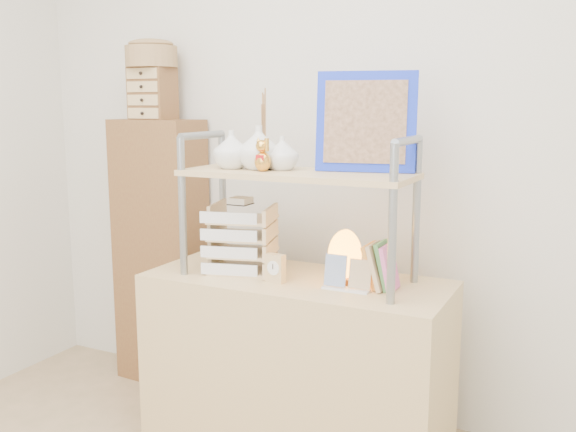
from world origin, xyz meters
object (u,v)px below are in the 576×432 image
at_px(cabinet, 161,253).
at_px(letter_tray, 242,242).
at_px(salt_lamp, 345,256).
at_px(desk, 296,368).

xyz_separation_m(cabinet, letter_tray, (0.70, -0.37, 0.20)).
relative_size(cabinet, letter_tray, 4.41).
relative_size(cabinet, salt_lamp, 6.50).
bearing_deg(letter_tray, salt_lamp, 3.42).
bearing_deg(salt_lamp, letter_tray, -176.58).
distance_m(desk, salt_lamp, 0.52).
bearing_deg(letter_tray, desk, 0.66).
height_order(cabinet, letter_tray, cabinet).
distance_m(desk, cabinet, 1.06).
distance_m(cabinet, salt_lamp, 1.21).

